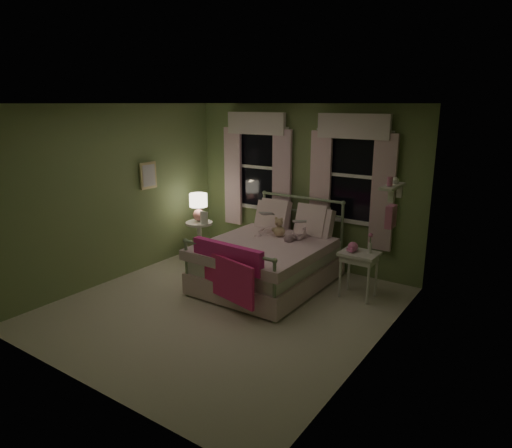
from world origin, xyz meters
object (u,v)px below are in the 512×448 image
Objects in this scene: child_left at (269,213)px; nightstand_right at (359,259)px; nightstand_left at (199,235)px; table_lamp at (198,204)px; child_right at (301,221)px; teddy_bear at (279,229)px; bed at (269,259)px.

child_left reaches higher than nightstand_right.
table_lamp is at bearing 0.00° from nightstand_left.
nightstand_left is 1.39× the size of table_lamp.
child_right is 1.08× the size of nightstand_left.
child_right is at bearing 172.59° from nightstand_right.
teddy_bear reaches higher than nightstand_right.
nightstand_right is (0.98, -0.13, -0.37)m from child_right.
child_left reaches higher than nightstand_left.
child_right is 1.50× the size of table_lamp.
child_left is 0.36m from teddy_bear.
table_lamp is at bearing 5.86° from child_left.
child_left reaches higher than teddy_bear.
child_left is 1.19× the size of nightstand_left.
teddy_bear is at bearing -1.36° from table_lamp.
nightstand_left is 1.02× the size of nightstand_right.
nightstand_left is 0.54m from table_lamp.
nightstand_left is at bearing 179.86° from nightstand_right.
nightstand_left is (-1.61, 0.30, 0.03)m from bed.
teddy_bear is 1.28m from nightstand_right.
child_left is 1.60m from nightstand_right.
child_right is 2.33× the size of teddy_bear.
nightstand_left is (-1.61, 0.04, -0.37)m from teddy_bear.
child_right reaches higher than table_lamp.
teddy_bear is at bearing -178.59° from nightstand_right.
teddy_bear is at bearing 90.00° from bed.
table_lamp is (0.00, 0.00, 0.54)m from nightstand_left.
table_lamp reaches higher than nightstand_left.
child_left reaches higher than child_right.
child_left is at bearing 175.27° from nightstand_right.
teddy_bear is 0.47× the size of nightstand_right.
child_left is 2.57× the size of teddy_bear.
table_lamp is at bearing 178.64° from teddy_bear.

